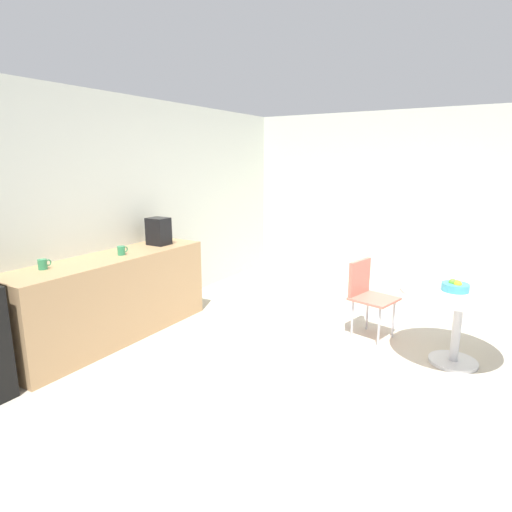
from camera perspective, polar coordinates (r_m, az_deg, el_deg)
The scene contains 10 objects.
ground_plane at distance 4.22m, azimuth 16.18°, elevation -14.24°, with size 6.00×6.00×0.00m, color beige.
wall_back at distance 5.38m, azimuth -15.50°, elevation 6.12°, with size 6.00×0.10×2.60m, color silver.
wall_side_right at distance 6.75m, azimuth 23.65°, elevation 6.80°, with size 0.10×6.00×2.60m, color silver.
counter_block at distance 4.79m, azimuth -18.72°, elevation -5.31°, with size 2.28×0.60×0.90m, color tan.
round_table at distance 4.35m, azimuth 25.67°, elevation -5.87°, with size 1.07×1.07×0.72m.
chair_coral at distance 4.73m, azimuth 14.63°, elevation -4.36°, with size 0.50×0.50×0.83m.
fruit_bowl at distance 4.24m, azimuth 25.23°, elevation -3.72°, with size 0.24×0.24×0.11m.
mug_white at distance 4.35m, azimuth -26.74°, elevation -1.00°, with size 0.13×0.08×0.09m.
mug_green at distance 4.70m, azimuth -17.63°, elevation 0.71°, with size 0.13×0.08×0.09m.
coffee_maker at distance 5.13m, azimuth -12.97°, elevation 3.26°, with size 0.20×0.24×0.32m, color black.
Camera 1 is at (-3.67, -0.88, 1.89)m, focal length 29.74 mm.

